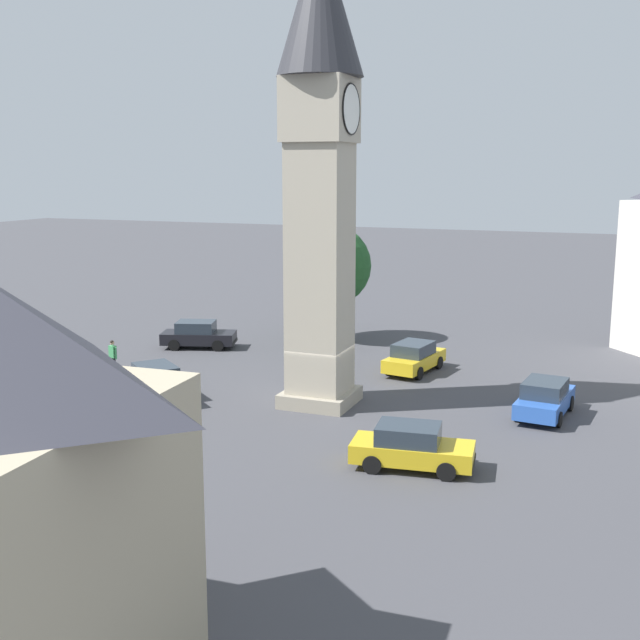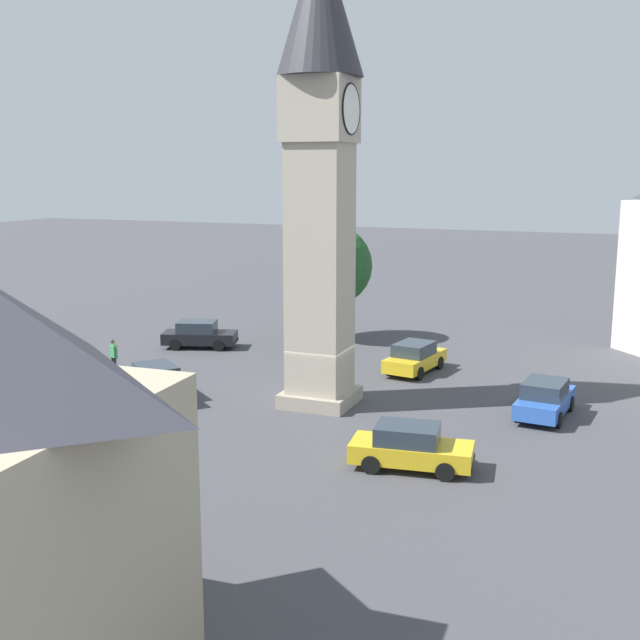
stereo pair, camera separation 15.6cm
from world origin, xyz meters
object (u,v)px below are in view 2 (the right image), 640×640
at_px(car_black_far, 199,335).
at_px(car_silver_kerb, 157,382).
at_px(car_blue_kerb, 415,357).
at_px(car_red_corner, 410,447).
at_px(pedestrian, 113,354).
at_px(tree, 332,266).
at_px(car_white_side, 545,399).
at_px(clock_tower, 320,133).

bearing_deg(car_black_far, car_silver_kerb, -159.88).
height_order(car_blue_kerb, car_red_corner, same).
bearing_deg(pedestrian, car_red_corner, -111.68).
relative_size(car_blue_kerb, car_silver_kerb, 1.02).
bearing_deg(car_blue_kerb, tree, 50.38).
height_order(car_white_side, pedestrian, pedestrian).
distance_m(car_blue_kerb, car_white_side, 8.45).
xyz_separation_m(car_silver_kerb, car_black_far, (9.56, 3.50, 0.00)).
relative_size(clock_tower, car_blue_kerb, 4.51).
relative_size(car_blue_kerb, car_white_side, 1.02).
bearing_deg(car_silver_kerb, car_white_side, -76.67).
height_order(car_red_corner, tree, tree).
xyz_separation_m(car_silver_kerb, pedestrian, (2.99, 4.50, 0.25)).
xyz_separation_m(clock_tower, car_silver_kerb, (-2.03, 6.93, -10.69)).
height_order(car_blue_kerb, tree, tree).
distance_m(car_white_side, pedestrian, 20.66).
bearing_deg(car_silver_kerb, car_black_far, 20.12).
bearing_deg(tree, car_black_far, 126.45).
relative_size(car_black_far, tree, 0.65).
bearing_deg(tree, car_silver_kerb, 168.96).
relative_size(car_white_side, car_black_far, 0.96).
relative_size(car_silver_kerb, pedestrian, 2.53).
bearing_deg(car_red_corner, tree, 28.60).
distance_m(car_black_far, tree, 8.63).
bearing_deg(pedestrian, car_blue_kerb, -67.24).
xyz_separation_m(car_red_corner, tree, (17.99, 9.81, 3.69)).
xyz_separation_m(car_blue_kerb, car_red_corner, (-12.58, -3.27, 0.00)).
xyz_separation_m(car_blue_kerb, car_black_far, (0.78, 12.81, 0.00)).
xyz_separation_m(clock_tower, pedestrian, (0.96, 11.43, -10.45)).
xyz_separation_m(clock_tower, car_red_corner, (-5.82, -5.65, -10.69)).
xyz_separation_m(car_red_corner, car_black_far, (13.36, 16.08, 0.00)).
height_order(clock_tower, car_red_corner, clock_tower).
relative_size(clock_tower, car_silver_kerb, 4.59).
height_order(pedestrian, tree, tree).
xyz_separation_m(clock_tower, tree, (12.17, 4.16, -7.00)).
distance_m(car_white_side, car_black_far, 20.47).
xyz_separation_m(pedestrian, tree, (11.20, -7.27, 3.45)).
relative_size(car_red_corner, car_white_side, 1.01).
bearing_deg(car_blue_kerb, car_white_side, -125.93).
distance_m(car_red_corner, pedestrian, 18.38).
distance_m(car_silver_kerb, car_black_far, 10.19).
distance_m(car_red_corner, car_white_side, 8.42).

